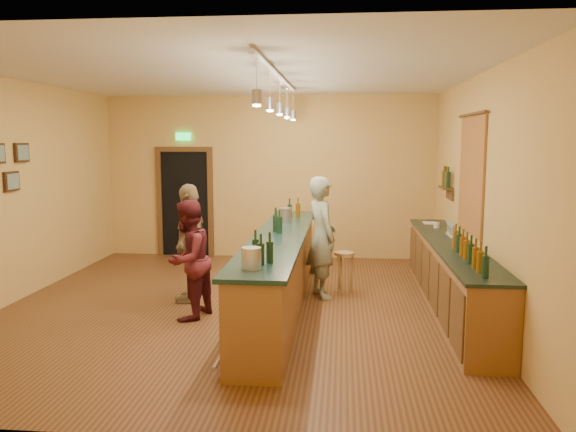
# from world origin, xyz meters

# --- Properties ---
(floor) EXTENTS (7.00, 7.00, 0.00)m
(floor) POSITION_xyz_m (0.00, 0.00, 0.00)
(floor) COLOR #562918
(floor) RESTS_ON ground
(ceiling) EXTENTS (6.50, 7.00, 0.02)m
(ceiling) POSITION_xyz_m (0.00, 0.00, 3.20)
(ceiling) COLOR silver
(ceiling) RESTS_ON wall_back
(wall_back) EXTENTS (6.50, 0.02, 3.20)m
(wall_back) POSITION_xyz_m (0.00, 3.50, 1.60)
(wall_back) COLOR gold
(wall_back) RESTS_ON floor
(wall_front) EXTENTS (6.50, 0.02, 3.20)m
(wall_front) POSITION_xyz_m (0.00, -3.50, 1.60)
(wall_front) COLOR gold
(wall_front) RESTS_ON floor
(wall_left) EXTENTS (0.02, 7.00, 3.20)m
(wall_left) POSITION_xyz_m (-3.25, 0.00, 1.60)
(wall_left) COLOR gold
(wall_left) RESTS_ON floor
(wall_right) EXTENTS (0.02, 7.00, 3.20)m
(wall_right) POSITION_xyz_m (3.25, 0.00, 1.60)
(wall_right) COLOR gold
(wall_right) RESTS_ON floor
(doorway) EXTENTS (1.15, 0.09, 2.48)m
(doorway) POSITION_xyz_m (-1.70, 3.47, 1.13)
(doorway) COLOR black
(doorway) RESTS_ON wall_back
(tapestry) EXTENTS (0.03, 1.40, 1.60)m
(tapestry) POSITION_xyz_m (3.23, 0.40, 1.85)
(tapestry) COLOR maroon
(tapestry) RESTS_ON wall_right
(bottle_shelf) EXTENTS (0.17, 0.55, 0.54)m
(bottle_shelf) POSITION_xyz_m (3.17, 1.90, 1.67)
(bottle_shelf) COLOR #543519
(bottle_shelf) RESTS_ON wall_right
(back_counter) EXTENTS (0.60, 4.55, 1.27)m
(back_counter) POSITION_xyz_m (2.97, 0.18, 0.49)
(back_counter) COLOR brown
(back_counter) RESTS_ON floor
(tasting_bar) EXTENTS (0.73, 5.10, 1.38)m
(tasting_bar) POSITION_xyz_m (0.62, -0.00, 0.61)
(tasting_bar) COLOR brown
(tasting_bar) RESTS_ON floor
(pendant_track) EXTENTS (0.11, 4.60, 0.50)m
(pendant_track) POSITION_xyz_m (0.62, -0.00, 2.98)
(pendant_track) COLOR silver
(pendant_track) RESTS_ON ceiling
(bartender) EXTENTS (0.66, 0.78, 1.81)m
(bartender) POSITION_xyz_m (1.17, 0.68, 0.90)
(bartender) COLOR gray
(bartender) RESTS_ON floor
(customer_a) EXTENTS (0.78, 0.90, 1.57)m
(customer_a) POSITION_xyz_m (-0.53, -0.54, 0.79)
(customer_a) COLOR #59191E
(customer_a) RESTS_ON floor
(customer_b) EXTENTS (0.48, 1.03, 1.72)m
(customer_b) POSITION_xyz_m (-0.71, 0.27, 0.86)
(customer_b) COLOR #997A51
(customer_b) RESTS_ON floor
(bar_stool) EXTENTS (0.31, 0.31, 0.63)m
(bar_stool) POSITION_xyz_m (1.50, 0.92, 0.49)
(bar_stool) COLOR #9B7E46
(bar_stool) RESTS_ON floor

